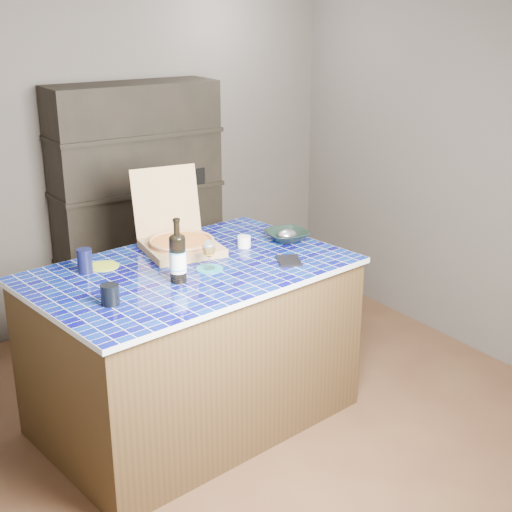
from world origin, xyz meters
TOP-DOWN VIEW (x-y plane):
  - room at (0.00, 0.00)m, footprint 3.50×3.50m
  - shelving_unit at (0.00, 1.53)m, footprint 1.20×0.41m
  - kitchen_island at (-0.34, 0.10)m, footprint 1.87×1.33m
  - pizza_box at (-0.25, 0.39)m, footprint 0.47×0.55m
  - mead_bottle at (-0.49, -0.05)m, footprint 0.09×0.09m
  - teal_trivet at (-0.27, 0.02)m, footprint 0.15×0.15m
  - wine_glass at (-0.27, 0.02)m, footprint 0.07×0.07m
  - tumbler at (-0.91, -0.13)m, footprint 0.09×0.09m
  - dvd_case at (0.16, -0.12)m, footprint 0.19×0.21m
  - bowl at (0.37, 0.19)m, footprint 0.28×0.28m
  - foil_contents at (0.37, 0.19)m, footprint 0.12×0.10m
  - white_jar at (0.09, 0.23)m, footprint 0.08×0.08m
  - navy_cup at (-0.85, 0.36)m, footprint 0.08×0.08m
  - green_trivet at (-0.74, 0.38)m, footprint 0.17×0.17m

SIDE VIEW (x-z plane):
  - kitchen_island at x=-0.34m, z-range 0.00..0.95m
  - shelving_unit at x=0.00m, z-range 0.00..1.80m
  - green_trivet at x=-0.74m, z-range 0.95..0.96m
  - teal_trivet at x=-0.27m, z-range 0.95..0.96m
  - dvd_case at x=0.16m, z-range 0.95..0.96m
  - bowl at x=0.37m, z-range 0.95..1.01m
  - white_jar at x=0.09m, z-range 0.95..1.02m
  - foil_contents at x=0.37m, z-range 0.96..1.02m
  - tumbler at x=-0.91m, z-range 0.95..1.05m
  - pizza_box at x=-0.25m, z-range 0.79..1.24m
  - navy_cup at x=-0.85m, z-range 0.95..1.08m
  - wine_glass at x=-0.27m, z-range 0.99..1.15m
  - mead_bottle at x=-0.49m, z-range 0.91..1.26m
  - room at x=0.00m, z-range -0.50..3.00m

